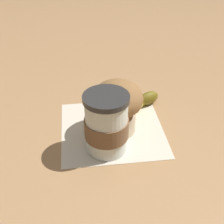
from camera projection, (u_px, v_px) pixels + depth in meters
ground_plane at (112, 129)px, 0.66m from camera, size 3.00×3.00×0.00m
paper_napkin at (112, 129)px, 0.66m from camera, size 0.24×0.24×0.00m
coffee_cup at (106, 124)px, 0.57m from camera, size 0.08×0.08×0.12m
muffin at (117, 104)px, 0.62m from camera, size 0.10×0.10×0.11m
banana at (128, 104)px, 0.71m from camera, size 0.06×0.17×0.03m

